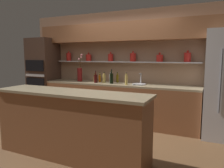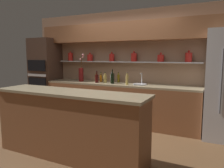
{
  "view_description": "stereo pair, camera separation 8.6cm",
  "coord_description": "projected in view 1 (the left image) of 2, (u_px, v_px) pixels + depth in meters",
  "views": [
    {
      "loc": [
        1.93,
        -3.31,
        1.54
      ],
      "look_at": [
        0.25,
        0.28,
        1.03
      ],
      "focal_mm": 35.0,
      "sensor_mm": 36.0,
      "label": 1
    },
    {
      "loc": [
        2.01,
        -3.28,
        1.54
      ],
      "look_at": [
        0.25,
        0.28,
        1.03
      ],
      "focal_mm": 35.0,
      "sensor_mm": 36.0,
      "label": 2
    }
  ],
  "objects": [
    {
      "name": "flower_vase",
      "position": [
        80.0,
        73.0,
        5.42
      ],
      "size": [
        0.14,
        0.16,
        0.68
      ],
      "color": "maroon",
      "rests_on": "back_counter_unit"
    },
    {
      "name": "bottle_spirit_8",
      "position": [
        111.0,
        78.0,
        5.07
      ],
      "size": [
        0.07,
        0.07,
        0.27
      ],
      "color": "gray",
      "rests_on": "back_counter_unit"
    },
    {
      "name": "bottle_wine_5",
      "position": [
        96.0,
        78.0,
        5.13
      ],
      "size": [
        0.08,
        0.08,
        0.28
      ],
      "color": "#380C0C",
      "rests_on": "back_counter_unit"
    },
    {
      "name": "bottle_wine_6",
      "position": [
        112.0,
        78.0,
        4.95
      ],
      "size": [
        0.08,
        0.08,
        0.33
      ],
      "color": "black",
      "rests_on": "back_counter_unit"
    },
    {
      "name": "bottle_oil_2",
      "position": [
        95.0,
        78.0,
        5.29
      ],
      "size": [
        0.06,
        0.06,
        0.22
      ],
      "color": "olive",
      "rests_on": "back_counter_unit"
    },
    {
      "name": "bottle_spirit_1",
      "position": [
        100.0,
        78.0,
        5.38
      ],
      "size": [
        0.07,
        0.07,
        0.24
      ],
      "color": "tan",
      "rests_on": "back_counter_unit"
    },
    {
      "name": "bottle_spirit_3",
      "position": [
        104.0,
        79.0,
        5.1
      ],
      "size": [
        0.08,
        0.08,
        0.25
      ],
      "color": "tan",
      "rests_on": "back_counter_unit"
    },
    {
      "name": "sink_fixture",
      "position": [
        139.0,
        84.0,
        4.79
      ],
      "size": [
        0.3,
        0.3,
        0.25
      ],
      "color": "#B7B7BC",
      "rests_on": "back_counter_unit"
    },
    {
      "name": "ground_plane",
      "position": [
        93.0,
        141.0,
        3.98
      ],
      "size": [
        12.0,
        12.0,
        0.0
      ],
      "primitive_type": "plane",
      "color": "brown"
    },
    {
      "name": "bottle_sauce_4",
      "position": [
        100.0,
        79.0,
        5.29
      ],
      "size": [
        0.05,
        0.05,
        0.19
      ],
      "color": "#9E4C0A",
      "rests_on": "back_counter_unit"
    },
    {
      "name": "back_wall_unit",
      "position": [
        125.0,
        56.0,
        5.16
      ],
      "size": [
        5.2,
        0.44,
        2.6
      ],
      "color": "#937056",
      "rests_on": "ground_plane"
    },
    {
      "name": "back_counter_unit",
      "position": [
        118.0,
        103.0,
        5.06
      ],
      "size": [
        3.64,
        0.62,
        0.92
      ],
      "color": "brown",
      "rests_on": "ground_plane"
    },
    {
      "name": "oven_tower",
      "position": [
        44.0,
        76.0,
        5.91
      ],
      "size": [
        0.7,
        0.64,
        2.01
      ],
      "color": "#3D281E",
      "rests_on": "ground_plane"
    },
    {
      "name": "island_counter",
      "position": [
        71.0,
        124.0,
        3.31
      ],
      "size": [
        2.47,
        0.61,
        1.02
      ],
      "color": "brown",
      "rests_on": "ground_plane"
    },
    {
      "name": "bottle_spirit_0",
      "position": [
        126.0,
        80.0,
        4.73
      ],
      "size": [
        0.06,
        0.06,
        0.27
      ],
      "color": "tan",
      "rests_on": "back_counter_unit"
    },
    {
      "name": "bottle_oil_7",
      "position": [
        117.0,
        78.0,
        5.19
      ],
      "size": [
        0.06,
        0.06,
        0.25
      ],
      "color": "brown",
      "rests_on": "back_counter_unit"
    }
  ]
}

